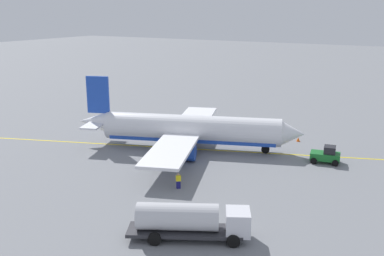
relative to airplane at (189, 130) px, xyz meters
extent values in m
plane|color=slate|center=(0.45, 0.16, -2.70)|extent=(400.00, 400.00, 0.00)
cylinder|color=white|center=(0.45, 0.16, 0.18)|extent=(23.99, 11.54, 3.76)
cube|color=#1E47B7|center=(0.45, 0.16, -0.86)|extent=(22.50, 10.46, 1.05)
cone|color=white|center=(13.09, 4.60, 0.18)|extent=(4.36, 4.52, 3.61)
cone|color=white|center=(-12.81, -4.50, 0.56)|extent=(5.48, 4.57, 3.20)
cube|color=#1E47B7|center=(-12.18, -4.28, 4.46)|extent=(3.14, 1.40, 5.20)
cube|color=white|center=(-12.18, -4.28, 0.58)|extent=(5.05, 8.72, 0.24)
cube|color=white|center=(-0.49, -0.17, -0.29)|extent=(14.55, 30.11, 0.36)
cylinder|color=#1E47B7|center=(-1.46, 5.00, -1.54)|extent=(3.72, 3.04, 2.10)
cylinder|color=#1E47B7|center=(1.99, -4.81, -1.54)|extent=(3.72, 3.04, 2.10)
cylinder|color=#4C4C51|center=(9.93, 3.49, -1.55)|extent=(0.24, 0.24, 1.20)
cylinder|color=black|center=(9.93, 3.49, -2.15)|extent=(1.17, 0.74, 1.10)
cylinder|color=#4C4C51|center=(-2.30, 1.95, -1.55)|extent=(0.24, 0.24, 1.20)
cylinder|color=black|center=(-2.30, 1.95, -2.15)|extent=(1.17, 0.74, 1.10)
cylinder|color=#4C4C51|center=(-0.57, -2.96, -1.55)|extent=(0.24, 0.24, 1.20)
cylinder|color=black|center=(-0.57, -2.96, -2.15)|extent=(1.17, 0.74, 1.10)
cube|color=#2D2D33|center=(12.38, -21.78, -2.00)|extent=(9.74, 6.60, 0.30)
cube|color=silver|center=(16.33, -19.77, -1.05)|extent=(2.87, 3.05, 2.00)
cube|color=black|center=(17.13, -19.36, -0.65)|extent=(1.05, 1.86, 0.90)
cylinder|color=silver|center=(11.85, -22.05, -0.70)|extent=(7.15, 5.16, 2.30)
cylinder|color=black|center=(15.41, -18.84, -2.15)|extent=(1.14, 0.81, 1.10)
cylinder|color=black|center=(16.54, -21.07, -2.15)|extent=(1.14, 0.81, 1.10)
cylinder|color=black|center=(9.68, -21.75, -2.15)|extent=(1.14, 0.81, 1.10)
cylinder|color=black|center=(10.81, -23.98, -2.15)|extent=(1.14, 0.81, 1.10)
cube|color=#196B28|center=(17.82, 3.60, -1.85)|extent=(3.90, 2.62, 0.90)
cube|color=black|center=(18.31, 3.69, -0.95)|extent=(1.67, 1.83, 0.90)
cylinder|color=black|center=(16.73, 2.38, -2.30)|extent=(0.84, 0.44, 0.80)
cylinder|color=black|center=(16.36, 4.35, -2.30)|extent=(0.84, 0.44, 0.80)
cylinder|color=black|center=(19.28, 2.85, -2.30)|extent=(0.84, 0.44, 0.80)
cylinder|color=black|center=(18.92, 4.82, -2.30)|extent=(0.84, 0.44, 0.80)
cube|color=navy|center=(6.18, -12.73, -2.28)|extent=(0.54, 0.53, 0.85)
cube|color=yellow|center=(6.18, -12.73, -1.55)|extent=(0.63, 0.61, 0.60)
sphere|color=tan|center=(6.18, -12.73, -1.11)|extent=(0.24, 0.24, 0.24)
cone|color=#F2590F|center=(12.12, 11.10, -2.40)|extent=(0.55, 0.55, 0.61)
cone|color=#F2590F|center=(8.17, 10.59, -2.35)|extent=(0.62, 0.62, 0.69)
cube|color=yellow|center=(0.45, 0.16, -2.70)|extent=(63.84, 22.69, 0.01)
camera|label=1|loc=(29.88, -50.96, 16.06)|focal=41.76mm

